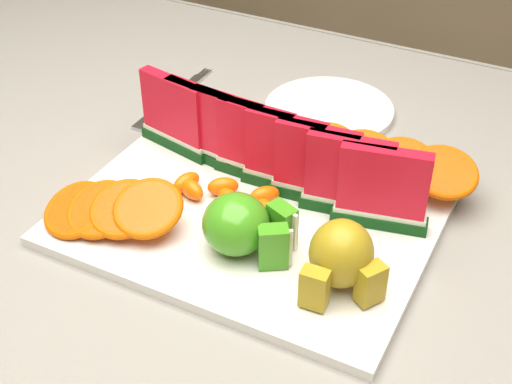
# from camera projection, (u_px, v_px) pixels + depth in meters

# --- Properties ---
(table) EXTENTS (1.40, 0.90, 0.75)m
(table) POSITION_uv_depth(u_px,v_px,m) (183.00, 262.00, 0.90)
(table) COLOR #4B2B1C
(table) RESTS_ON ground
(tablecloth) EXTENTS (1.53, 1.03, 0.20)m
(tablecloth) POSITION_uv_depth(u_px,v_px,m) (180.00, 224.00, 0.87)
(tablecloth) COLOR gray
(tablecloth) RESTS_ON table
(platter) EXTENTS (0.40, 0.30, 0.01)m
(platter) POSITION_uv_depth(u_px,v_px,m) (250.00, 217.00, 0.80)
(platter) COLOR silver
(platter) RESTS_ON tablecloth
(apple_cluster) EXTENTS (0.10, 0.08, 0.07)m
(apple_cluster) POSITION_uv_depth(u_px,v_px,m) (243.00, 226.00, 0.73)
(apple_cluster) COLOR #278313
(apple_cluster) RESTS_ON platter
(pear_cluster) EXTENTS (0.09, 0.09, 0.07)m
(pear_cluster) POSITION_uv_depth(u_px,v_px,m) (341.00, 257.00, 0.68)
(pear_cluster) COLOR #B69A09
(pear_cluster) RESTS_ON platter
(side_plate) EXTENTS (0.20, 0.20, 0.01)m
(side_plate) POSITION_uv_depth(u_px,v_px,m) (329.00, 110.00, 1.00)
(side_plate) COLOR silver
(side_plate) RESTS_ON tablecloth
(fork) EXTENTS (0.02, 0.20, 0.00)m
(fork) POSITION_uv_depth(u_px,v_px,m) (173.00, 99.00, 1.03)
(fork) COLOR silver
(fork) RESTS_ON tablecloth
(watermelon_row) EXTENTS (0.39, 0.07, 0.10)m
(watermelon_row) POSITION_uv_depth(u_px,v_px,m) (270.00, 150.00, 0.82)
(watermelon_row) COLOR #0B3812
(watermelon_row) RESTS_ON platter
(orange_fan_front) EXTENTS (0.17, 0.11, 0.05)m
(orange_fan_front) POSITION_uv_depth(u_px,v_px,m) (112.00, 209.00, 0.77)
(orange_fan_front) COLOR #F12F01
(orange_fan_front) RESTS_ON platter
(orange_fan_back) EXTENTS (0.38, 0.11, 0.05)m
(orange_fan_back) POSITION_uv_depth(u_px,v_px,m) (326.00, 147.00, 0.87)
(orange_fan_back) COLOR #F12F01
(orange_fan_back) RESTS_ON platter
(tangerine_segments) EXTENTS (0.14, 0.06, 0.02)m
(tangerine_segments) POSITION_uv_depth(u_px,v_px,m) (226.00, 194.00, 0.81)
(tangerine_segments) COLOR #D36221
(tangerine_segments) RESTS_ON platter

